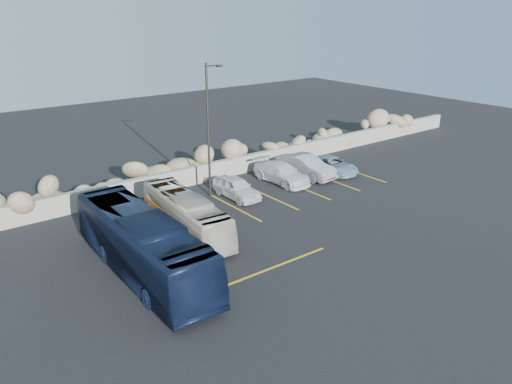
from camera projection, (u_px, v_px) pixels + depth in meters
ground at (278, 269)px, 22.20m from camera, size 90.00×90.00×0.00m
seawall at (154, 184)px, 30.93m from camera, size 60.00×0.40×1.20m
riprap_pile at (145, 169)px, 31.57m from camera, size 54.00×2.80×2.60m
parking_lines at (278, 207)px, 28.98m from camera, size 18.16×9.36×0.01m
lamppost at (209, 127)px, 29.22m from camera, size 1.14×0.18×8.00m
vintage_bus at (186, 215)px, 25.29m from camera, size 2.39×7.61×2.08m
tour_coach at (143, 245)px, 21.35m from camera, size 2.46×9.97×2.77m
car_a at (236, 188)px, 30.24m from camera, size 1.49×3.69×1.25m
car_b at (306, 166)px, 33.92m from camera, size 1.95×4.58×1.47m
car_c at (282, 173)px, 32.86m from camera, size 1.98×4.48×1.28m
car_d at (333, 165)px, 34.79m from camera, size 1.91×3.97×1.09m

